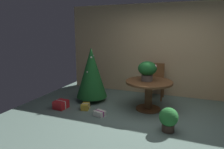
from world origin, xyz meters
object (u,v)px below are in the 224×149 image
flower_vase (147,70)px  gift_box_cream (100,113)px  wooden_chair_far (156,78)px  round_dining_table (149,89)px  gift_box_gold (85,106)px  gift_box_red (61,104)px  holiday_tree (91,73)px  potted_plant (169,119)px

flower_vase → gift_box_cream: size_ratio=1.59×
wooden_chair_far → gift_box_cream: size_ratio=3.37×
wooden_chair_far → round_dining_table: bearing=-90.0°
wooden_chair_far → gift_box_gold: size_ratio=3.68×
round_dining_table → flower_vase: (-0.05, 0.01, 0.46)m
wooden_chair_far → gift_box_red: (-1.98, -1.66, -0.46)m
flower_vase → holiday_tree: bearing=177.3°
flower_vase → potted_plant: flower_vase is taller
potted_plant → gift_box_red: bearing=174.8°
round_dining_table → potted_plant: 1.12m
gift_box_red → gift_box_gold: gift_box_red is taller
potted_plant → flower_vase: bearing=123.5°
gift_box_cream → potted_plant: 1.51m
holiday_tree → gift_box_red: 1.12m
potted_plant → holiday_tree: bearing=154.4°
flower_vase → potted_plant: 1.33m
holiday_tree → potted_plant: (2.11, -1.01, -0.52)m
flower_vase → gift_box_cream: bearing=-138.3°
gift_box_red → potted_plant: bearing=-5.2°
round_dining_table → wooden_chair_far: wooden_chair_far is taller
holiday_tree → potted_plant: 2.39m
wooden_chair_far → holiday_tree: size_ratio=0.68×
round_dining_table → gift_box_gold: size_ratio=4.14×
holiday_tree → flower_vase: bearing=-2.7°
holiday_tree → gift_box_cream: bearing=-53.9°
gift_box_gold → potted_plant: 2.01m
holiday_tree → potted_plant: holiday_tree is taller
gift_box_red → gift_box_cream: bearing=-3.5°
holiday_tree → potted_plant: size_ratio=3.11×
wooden_chair_far → holiday_tree: bearing=-150.3°
holiday_tree → gift_box_gold: bearing=-77.2°
gift_box_gold → flower_vase: bearing=22.4°
gift_box_cream → potted_plant: bearing=-6.4°
potted_plant → round_dining_table: bearing=121.4°
wooden_chair_far → holiday_tree: 1.78m
gift_box_gold → potted_plant: (1.97, -0.39, 0.18)m
round_dining_table → potted_plant: round_dining_table is taller
round_dining_table → flower_vase: flower_vase is taller
potted_plant → gift_box_gold: bearing=168.9°
round_dining_table → wooden_chair_far: (0.00, 0.96, 0.05)m
flower_vase → potted_plant: bearing=-56.5°
wooden_chair_far → potted_plant: 1.99m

